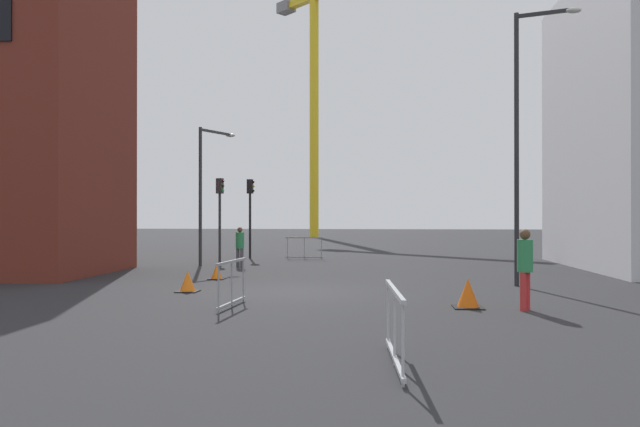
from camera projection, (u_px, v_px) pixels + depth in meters
ground at (294, 292)px, 16.47m from camera, size 160.00×160.00×0.00m
construction_crane at (315, 79)px, 59.47m from camera, size 11.44×10.33×24.64m
streetlamp_tall at (524, 127)px, 17.82m from camera, size 1.81×0.65×8.20m
streetlamp_short at (206, 181)px, 25.50m from camera, size 1.15×1.96×5.87m
traffic_light_median at (250, 205)px, 29.62m from camera, size 0.38×0.26×3.93m
traffic_light_island at (220, 206)px, 27.43m from camera, size 0.39×0.30×3.84m
pedestrian_walking at (240, 244)px, 24.32m from camera, size 0.34×0.34×1.65m
pedestrian_waiting at (525, 263)px, 13.24m from camera, size 0.34×0.34×1.81m
safety_barrier_front at (395, 325)px, 8.40m from camera, size 0.21×2.39×1.08m
safety_barrier_left_run at (232, 283)px, 13.73m from camera, size 0.24×1.92×1.08m
safety_barrier_rear at (304, 248)px, 28.97m from camera, size 1.87×0.21×1.08m
traffic_cone_orange at (188, 282)px, 16.51m from camera, size 0.59×0.59×0.59m
traffic_cone_on_verge at (217, 272)px, 19.79m from camera, size 0.51×0.51×0.51m
traffic_cone_by_barrier at (468, 294)px, 13.63m from camera, size 0.67×0.67×0.68m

